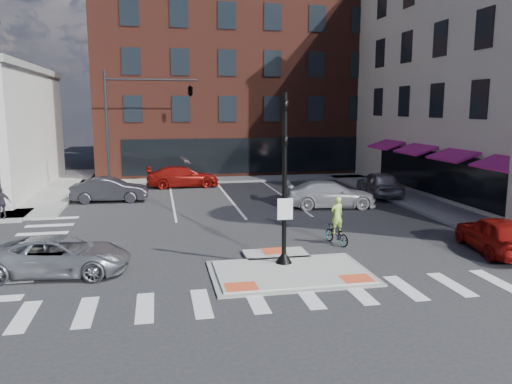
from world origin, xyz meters
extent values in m
plane|color=#28282B|center=(0.00, 0.00, 0.00)|extent=(120.00, 120.00, 0.00)
cube|color=gray|center=(0.00, -0.50, 0.03)|extent=(5.40, 3.60, 0.06)
cube|color=#A8A8A3|center=(0.00, -0.50, 0.06)|extent=(5.00, 3.20, 0.12)
cube|color=#A8A8A3|center=(0.00, 1.60, 0.06)|extent=(2.40, 1.40, 0.12)
cube|color=#EA5029|center=(-1.90, -1.70, 0.12)|extent=(1.00, 0.80, 0.01)
cube|color=#EA5029|center=(1.90, -1.70, 0.12)|extent=(1.00, 0.80, 0.01)
cube|color=#EA5029|center=(0.00, 1.90, 0.12)|extent=(0.90, 0.90, 0.01)
cube|color=gray|center=(-11.00, 20.00, 0.07)|extent=(3.00, 20.00, 0.15)
cube|color=gray|center=(10.80, 10.00, 0.07)|extent=(3.00, 24.00, 0.15)
cube|color=gray|center=(3.00, 22.00, 0.07)|extent=(26.00, 3.00, 0.15)
cube|color=#512219|center=(3.00, 32.00, 7.50)|extent=(24.00, 18.00, 15.00)
cube|color=beige|center=(3.00, 32.00, 15.20)|extent=(24.40, 18.40, 0.60)
cube|color=black|center=(3.00, 23.00, 1.80)|extent=(20.00, 0.12, 2.80)
cube|color=black|center=(12.00, 10.00, 1.70)|extent=(0.12, 16.00, 2.60)
cube|color=#C41A86|center=(11.30, 4.00, 3.05)|extent=(1.46, 3.00, 0.58)
cube|color=#C41A86|center=(11.30, 10.00, 3.05)|extent=(1.46, 3.00, 0.58)
cube|color=#C41A86|center=(11.30, 16.00, 3.05)|extent=(1.46, 3.00, 0.58)
cube|color=slate|center=(-4.00, 52.00, 5.00)|extent=(10.00, 12.00, 10.00)
cube|color=brown|center=(9.00, 54.00, 6.00)|extent=(12.00, 12.00, 12.00)
cone|color=black|center=(0.00, 0.40, 0.34)|extent=(0.60, 0.60, 0.45)
cylinder|color=black|center=(0.00, 0.40, 3.20)|extent=(0.16, 0.16, 5.80)
cube|color=white|center=(0.00, 0.28, 2.10)|extent=(0.55, 0.04, 0.75)
imported|color=black|center=(0.00, 0.40, 5.30)|extent=(0.18, 0.22, 1.10)
imported|color=black|center=(0.00, 0.40, 4.10)|extent=(0.18, 0.22, 1.10)
cylinder|color=black|center=(-7.50, 18.00, 4.00)|extent=(0.20, 0.20, 8.00)
cylinder|color=black|center=(-4.50, 18.00, 7.40)|extent=(6.00, 0.14, 0.14)
imported|color=black|center=(-2.00, 18.00, 6.80)|extent=(0.48, 2.24, 0.90)
imported|color=#A4A6AB|center=(-7.67, 1.01, 0.65)|extent=(4.91, 2.70, 1.30)
imported|color=#9A120E|center=(8.50, 0.39, 0.73)|extent=(2.42, 4.52, 1.46)
imported|color=silver|center=(5.21, 10.17, 0.75)|extent=(5.37, 2.76, 1.49)
imported|color=#2A2A2F|center=(-7.18, 14.40, 0.73)|extent=(4.52, 1.81, 1.46)
imported|color=#A5A6AC|center=(9.50, 13.00, 0.81)|extent=(2.41, 4.93, 1.62)
imported|color=maroon|center=(-2.59, 19.25, 0.74)|extent=(5.14, 2.22, 1.47)
imported|color=#3F3F44|center=(2.86, 2.80, 0.41)|extent=(0.92, 1.63, 0.81)
imported|color=#B2E851|center=(2.86, 2.80, 1.23)|extent=(0.64, 0.51, 1.55)
imported|color=#2E2A33|center=(-12.00, 10.00, 0.94)|extent=(0.95, 0.45, 1.59)
camera|label=1|loc=(-4.32, -16.22, 5.59)|focal=35.00mm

